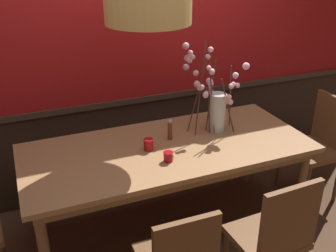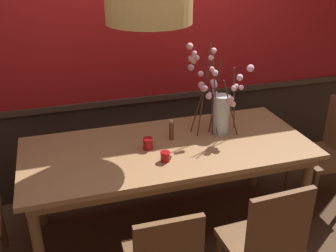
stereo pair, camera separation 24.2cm
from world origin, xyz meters
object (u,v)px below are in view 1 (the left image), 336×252
Objects in this scene: chair_near_side_right at (275,235)px; chair_far_side_right at (161,127)px; dining_table at (168,155)px; candle_holder_nearer_edge at (149,145)px; candle_holder_nearer_center at (168,156)px; pendant_lamp at (148,1)px; vase_with_blossoms at (215,103)px; chair_far_side_left at (99,139)px; chair_head_east_end at (319,142)px; condiment_bottle at (170,130)px.

chair_near_side_right is 1.76m from chair_far_side_right.
candle_holder_nearer_edge is at bearing -179.31° from dining_table.
pendant_lamp is at bearing 93.30° from candle_holder_nearer_center.
pendant_lamp is (-0.44, 1.00, 1.28)m from chair_near_side_right.
candle_holder_nearer_center is (-0.36, -1.06, 0.30)m from chair_far_side_right.
dining_table is 2.27× the size of chair_near_side_right.
chair_far_side_right reaches higher than candle_holder_nearer_edge.
chair_near_side_right is at bearing -96.33° from vase_with_blossoms.
vase_with_blossoms is (0.11, 1.02, 0.48)m from chair_near_side_right.
candle_holder_nearer_edge is (0.19, -0.88, 0.33)m from chair_far_side_left.
chair_far_side_right is 10.36× the size of candle_holder_nearer_edge.
chair_far_side_left reaches higher than dining_table.
chair_near_side_right is at bearing -88.00° from chair_far_side_right.
vase_with_blossoms reaches higher than chair_far_side_right.
chair_far_side_left is 1.21m from vase_with_blossoms.
chair_far_side_left is at bearing 103.19° from candle_holder_nearer_center.
chair_head_east_end is at bearing -26.63° from chair_far_side_left.
chair_near_side_right is 1.04× the size of chair_far_side_right.
chair_near_side_right is 1.43m from chair_head_east_end.
chair_near_side_right is at bearing -66.27° from pendant_lamp.
vase_with_blossoms is 0.97m from pendant_lamp.
pendant_lamp reaches higher than chair_far_side_right.
candle_holder_nearer_center reaches higher than dining_table.
candle_holder_nearer_center is at bearing -86.70° from pendant_lamp.
condiment_bottle is at bearing 1.71° from pendant_lamp.
dining_table is at bearing 110.44° from chair_near_side_right.
dining_table is at bearing -68.91° from chair_far_side_left.
chair_head_east_end is at bearing 37.90° from chair_near_side_right.
chair_head_east_end is at bearing 6.81° from candle_holder_nearer_center.
chair_head_east_end is 1.58m from candle_holder_nearer_center.
chair_near_side_right is 10.81× the size of candle_holder_nearer_edge.
vase_with_blossoms reaches higher than condiment_bottle.
pendant_lamp is (-0.02, 0.30, 1.00)m from candle_holder_nearer_center.
pendant_lamp is at bearing 175.70° from chair_head_east_end.
dining_table is at bearing 179.09° from chair_head_east_end.
chair_head_east_end is 2.03m from pendant_lamp.
candle_holder_nearer_center is (-0.53, -0.33, -0.20)m from vase_with_blossoms.
dining_table is 0.25m from candle_holder_nearer_center.
chair_far_side_right is 0.90m from vase_with_blossoms.
chair_far_side_right is at bearing 143.60° from chair_head_east_end.
chair_far_side_right is at bearing 103.43° from vase_with_blossoms.
candle_holder_nearer_center is 0.22m from candle_holder_nearer_edge.
vase_with_blossoms is 0.70× the size of pendant_lamp.
vase_with_blossoms is at bearing 15.15° from dining_table.
chair_far_side_right is at bearing 72.18° from dining_table.
chair_far_side_right is (0.61, -0.03, 0.02)m from chair_far_side_left.
chair_head_east_end is 1.04× the size of chair_far_side_right.
chair_far_side_left is 0.86× the size of pendant_lamp.
candle_holder_nearer_edge is (-0.15, -0.00, 0.12)m from dining_table.
candle_holder_nearer_edge is (-1.62, 0.02, 0.29)m from chair_head_east_end.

